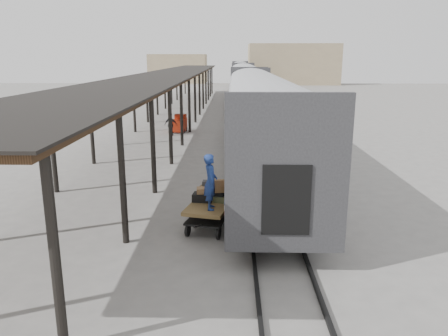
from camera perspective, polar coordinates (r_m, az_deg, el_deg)
name	(u,v)px	position (r m, az deg, el deg)	size (l,w,h in m)	color
ground	(178,219)	(15.35, -5.97, -6.62)	(160.00, 160.00, 0.00)	slate
train	(245,83)	(48.12, 2.81, 11.01)	(3.45, 76.01, 4.01)	silver
canopy	(172,74)	(38.61, -6.82, 12.06)	(4.90, 64.30, 4.15)	#422B19
rails	(245,107)	(48.54, 2.77, 7.92)	(1.54, 150.00, 0.12)	black
building_far	(292,64)	(93.03, 8.92, 13.26)	(18.00, 10.00, 8.00)	tan
building_left	(178,69)	(96.99, -5.99, 12.80)	(12.00, 8.00, 6.00)	tan
baggage_cart	(211,208)	(14.38, -1.66, -5.26)	(1.77, 2.62, 0.86)	brown
suitcase_stack	(211,193)	(14.55, -1.77, -3.35)	(1.42, 1.07, 0.57)	#333335
luggage_tug	(180,124)	(32.81, -5.79, 5.71)	(1.01, 1.53, 1.29)	maroon
porter	(211,182)	(13.43, -1.77, -1.82)	(0.64, 0.42, 1.75)	navy
pedestrian	(171,125)	(31.39, -6.97, 5.62)	(0.90, 0.38, 1.54)	black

